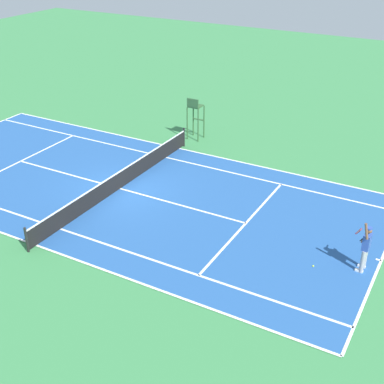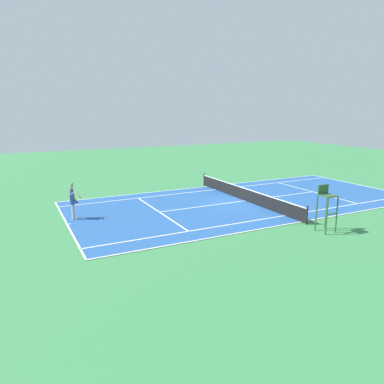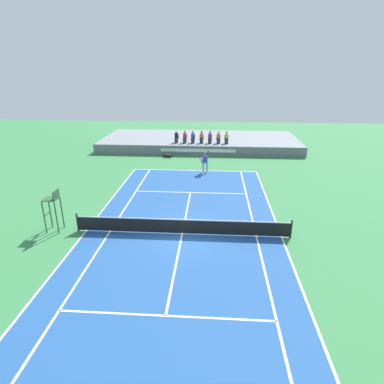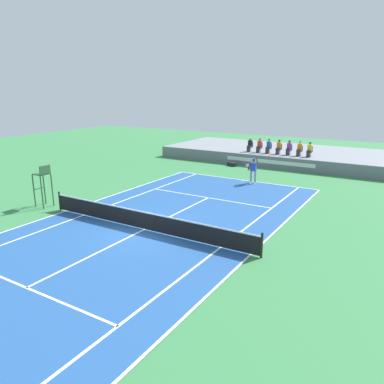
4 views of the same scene
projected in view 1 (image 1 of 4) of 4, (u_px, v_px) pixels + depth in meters
ground_plane at (121, 189)px, 24.70m from camera, size 80.00×80.00×0.00m
court at (121, 189)px, 24.69m from camera, size 11.08×23.88×0.03m
net at (120, 179)px, 24.46m from camera, size 11.98×0.10×1.07m
tennis_player at (366, 247)px, 18.62m from camera, size 0.78×0.62×2.08m
tennis_ball at (313, 266)px, 19.23m from camera, size 0.07×0.07×0.07m
umpire_chair at (195, 113)px, 29.55m from camera, size 0.77×0.77×2.44m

